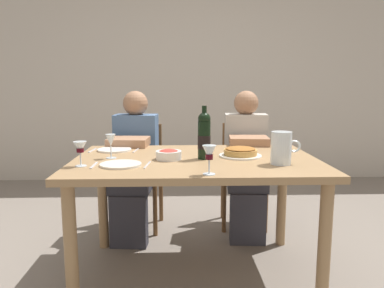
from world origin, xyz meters
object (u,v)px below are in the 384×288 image
(wine_glass_centre, at_px, (111,141))
(dinner_plate_left_setting, at_px, (114,150))
(dinner_plate_right_setting, at_px, (121,164))
(diner_right, at_px, (246,159))
(chair_left, at_px, (139,168))
(wine_bottle, at_px, (204,136))
(chair_right, at_px, (243,167))
(water_pitcher, at_px, (281,150))
(diner_left, at_px, (134,160))
(wine_glass_right_diner, at_px, (209,154))
(dining_table, at_px, (196,173))
(baked_tart, at_px, (240,152))
(salad_bowl, at_px, (169,154))
(wine_glass_left_diner, at_px, (80,148))

(wine_glass_centre, bearing_deg, dinner_plate_left_setting, 95.26)
(dinner_plate_right_setting, bearing_deg, diner_right, 44.88)
(chair_left, bearing_deg, dinner_plate_left_setting, 85.29)
(wine_bottle, bearing_deg, dinner_plate_right_setting, -160.28)
(chair_right, bearing_deg, chair_left, 6.55)
(water_pitcher, relative_size, diner_left, 0.16)
(wine_glass_right_diner, bearing_deg, water_pitcher, 28.46)
(dining_table, bearing_deg, diner_right, 56.89)
(wine_glass_right_diner, distance_m, diner_left, 1.22)
(water_pitcher, distance_m, baked_tart, 0.31)
(diner_left, xyz_separation_m, chair_right, (0.92, 0.26, -0.12))
(water_pitcher, height_order, salad_bowl, water_pitcher)
(wine_bottle, bearing_deg, baked_tart, 15.84)
(dining_table, xyz_separation_m, dinner_plate_right_setting, (-0.43, -0.19, 0.10))
(wine_glass_right_diner, distance_m, diner_right, 1.20)
(salad_bowl, xyz_separation_m, wine_glass_left_diner, (-0.49, -0.18, 0.07))
(dinner_plate_right_setting, xyz_separation_m, diner_right, (0.87, 0.87, -0.15))
(diner_right, bearing_deg, baked_tart, 81.20)
(diner_left, bearing_deg, wine_glass_centre, 89.72)
(salad_bowl, relative_size, diner_right, 0.14)
(dinner_plate_left_setting, bearing_deg, chair_left, 79.93)
(wine_bottle, relative_size, diner_right, 0.28)
(dining_table, distance_m, wine_glass_right_diner, 0.47)
(dinner_plate_left_setting, height_order, chair_right, chair_right)
(dinner_plate_right_setting, xyz_separation_m, chair_right, (0.89, 1.11, -0.27))
(chair_left, height_order, chair_right, same)
(diner_left, height_order, diner_right, same)
(wine_glass_right_diner, xyz_separation_m, wine_glass_centre, (-0.57, 0.44, 0.00))
(wine_bottle, height_order, salad_bowl, wine_bottle)
(salad_bowl, xyz_separation_m, chair_left, (-0.28, 0.92, -0.30))
(wine_glass_left_diner, distance_m, chair_right, 1.62)
(wine_glass_left_diner, height_order, chair_right, wine_glass_left_diner)
(diner_left, height_order, chair_right, diner_left)
(salad_bowl, relative_size, dinner_plate_left_setting, 0.68)
(baked_tart, relative_size, dinner_plate_left_setting, 1.16)
(salad_bowl, bearing_deg, chair_left, 106.76)
(diner_left, relative_size, chair_right, 1.33)
(baked_tart, distance_m, chair_left, 1.15)
(wine_bottle, distance_m, wine_glass_right_diner, 0.41)
(dining_table, height_order, salad_bowl, salad_bowl)
(wine_glass_centre, distance_m, diner_left, 0.68)
(water_pitcher, xyz_separation_m, baked_tart, (-0.20, 0.24, -0.06))
(dinner_plate_left_setting, bearing_deg, diner_right, 21.31)
(dining_table, height_order, wine_glass_right_diner, wine_glass_right_diner)
(chair_left, relative_size, chair_right, 1.00)
(wine_bottle, height_order, wine_glass_right_diner, wine_bottle)
(wine_glass_left_diner, relative_size, chair_left, 0.16)
(dining_table, height_order, baked_tart, baked_tart)
(wine_glass_centre, height_order, chair_left, wine_glass_centre)
(diner_left, distance_m, chair_right, 0.96)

